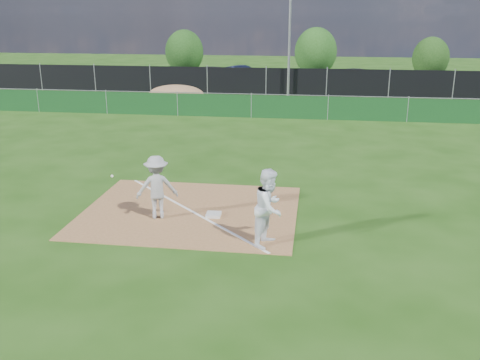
{
  "coord_description": "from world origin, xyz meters",
  "views": [
    {
      "loc": [
        3.42,
        -12.83,
        5.46
      ],
      "look_at": [
        1.42,
        1.0,
        1.0
      ],
      "focal_mm": 40.0,
      "sensor_mm": 36.0,
      "label": 1
    }
  ],
  "objects_px": {
    "runner": "(269,207)",
    "car_mid": "(242,75)",
    "play_at_first": "(157,187)",
    "tree_left": "(184,52)",
    "first_base": "(213,215)",
    "car_left": "(216,75)",
    "tree_mid": "(316,52)",
    "car_right": "(361,78)",
    "tree_right": "(431,58)",
    "light_pole": "(290,34)"
  },
  "relations": [
    {
      "from": "runner",
      "to": "tree_mid",
      "type": "bearing_deg",
      "value": 17.09
    },
    {
      "from": "car_left",
      "to": "car_mid",
      "type": "relative_size",
      "value": 1.02
    },
    {
      "from": "car_right",
      "to": "tree_right",
      "type": "height_order",
      "value": "tree_right"
    },
    {
      "from": "play_at_first",
      "to": "car_mid",
      "type": "height_order",
      "value": "play_at_first"
    },
    {
      "from": "runner",
      "to": "tree_right",
      "type": "xyz_separation_m",
      "value": [
        9.96,
        33.87,
        0.81
      ]
    },
    {
      "from": "runner",
      "to": "car_mid",
      "type": "xyz_separation_m",
      "value": [
        -4.69,
        28.72,
        -0.24
      ]
    },
    {
      "from": "runner",
      "to": "car_right",
      "type": "relative_size",
      "value": 0.41
    },
    {
      "from": "tree_left",
      "to": "tree_mid",
      "type": "relative_size",
      "value": 0.94
    },
    {
      "from": "play_at_first",
      "to": "tree_left",
      "type": "height_order",
      "value": "tree_left"
    },
    {
      "from": "light_pole",
      "to": "play_at_first",
      "type": "height_order",
      "value": "light_pole"
    },
    {
      "from": "light_pole",
      "to": "car_left",
      "type": "xyz_separation_m",
      "value": [
        -5.7,
        4.49,
        -3.25
      ]
    },
    {
      "from": "first_base",
      "to": "car_mid",
      "type": "height_order",
      "value": "car_mid"
    },
    {
      "from": "first_base",
      "to": "play_at_first",
      "type": "height_order",
      "value": "play_at_first"
    },
    {
      "from": "light_pole",
      "to": "runner",
      "type": "height_order",
      "value": "light_pole"
    },
    {
      "from": "car_mid",
      "to": "light_pole",
      "type": "bearing_deg",
      "value": -118.96
    },
    {
      "from": "car_left",
      "to": "car_right",
      "type": "bearing_deg",
      "value": -76.92
    },
    {
      "from": "runner",
      "to": "first_base",
      "type": "bearing_deg",
      "value": 65.14
    },
    {
      "from": "tree_left",
      "to": "tree_right",
      "type": "xyz_separation_m",
      "value": [
        20.45,
        -0.25,
        -0.23
      ]
    },
    {
      "from": "play_at_first",
      "to": "light_pole",
      "type": "bearing_deg",
      "value": 84.21
    },
    {
      "from": "play_at_first",
      "to": "tree_left",
      "type": "bearing_deg",
      "value": 102.58
    },
    {
      "from": "tree_left",
      "to": "tree_mid",
      "type": "xyz_separation_m",
      "value": [
        11.23,
        -0.12,
        0.13
      ]
    },
    {
      "from": "light_pole",
      "to": "first_base",
      "type": "distance_m",
      "value": 22.37
    },
    {
      "from": "first_base",
      "to": "tree_left",
      "type": "distance_m",
      "value": 33.77
    },
    {
      "from": "tree_mid",
      "to": "car_right",
      "type": "bearing_deg",
      "value": -57.43
    },
    {
      "from": "first_base",
      "to": "runner",
      "type": "height_order",
      "value": "runner"
    },
    {
      "from": "tree_right",
      "to": "light_pole",
      "type": "bearing_deg",
      "value": -136.59
    },
    {
      "from": "first_base",
      "to": "car_left",
      "type": "distance_m",
      "value": 26.96
    },
    {
      "from": "first_base",
      "to": "play_at_first",
      "type": "xyz_separation_m",
      "value": [
        -1.49,
        -0.3,
        0.83
      ]
    },
    {
      "from": "runner",
      "to": "car_mid",
      "type": "bearing_deg",
      "value": 27.61
    },
    {
      "from": "play_at_first",
      "to": "car_mid",
      "type": "distance_m",
      "value": 27.49
    },
    {
      "from": "runner",
      "to": "tree_mid",
      "type": "relative_size",
      "value": 0.46
    },
    {
      "from": "tree_mid",
      "to": "tree_right",
      "type": "height_order",
      "value": "tree_mid"
    },
    {
      "from": "runner",
      "to": "car_left",
      "type": "xyz_separation_m",
      "value": [
        -6.6,
        28.08,
        -0.2
      ]
    },
    {
      "from": "car_left",
      "to": "tree_left",
      "type": "relative_size",
      "value": 1.12
    },
    {
      "from": "runner",
      "to": "car_mid",
      "type": "distance_m",
      "value": 29.1
    },
    {
      "from": "car_mid",
      "to": "tree_right",
      "type": "height_order",
      "value": "tree_right"
    },
    {
      "from": "runner",
      "to": "car_mid",
      "type": "relative_size",
      "value": 0.45
    },
    {
      "from": "first_base",
      "to": "tree_mid",
      "type": "height_order",
      "value": "tree_mid"
    },
    {
      "from": "light_pole",
      "to": "car_mid",
      "type": "relative_size",
      "value": 1.88
    },
    {
      "from": "light_pole",
      "to": "car_left",
      "type": "distance_m",
      "value": 7.95
    },
    {
      "from": "car_left",
      "to": "tree_mid",
      "type": "bearing_deg",
      "value": -41.29
    },
    {
      "from": "car_right",
      "to": "tree_mid",
      "type": "bearing_deg",
      "value": 8.58
    },
    {
      "from": "light_pole",
      "to": "tree_mid",
      "type": "xyz_separation_m",
      "value": [
        1.64,
        10.41,
        -1.87
      ]
    },
    {
      "from": "car_right",
      "to": "tree_left",
      "type": "relative_size",
      "value": 1.2
    },
    {
      "from": "tree_left",
      "to": "play_at_first",
      "type": "bearing_deg",
      "value": -77.42
    },
    {
      "from": "tree_mid",
      "to": "car_left",
      "type": "bearing_deg",
      "value": -141.13
    },
    {
      "from": "play_at_first",
      "to": "car_left",
      "type": "xyz_separation_m",
      "value": [
        -3.44,
        26.8,
        -0.14
      ]
    },
    {
      "from": "runner",
      "to": "car_left",
      "type": "height_order",
      "value": "runner"
    },
    {
      "from": "light_pole",
      "to": "first_base",
      "type": "relative_size",
      "value": 20.13
    },
    {
      "from": "runner",
      "to": "play_at_first",
      "type": "bearing_deg",
      "value": 86.37
    }
  ]
}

